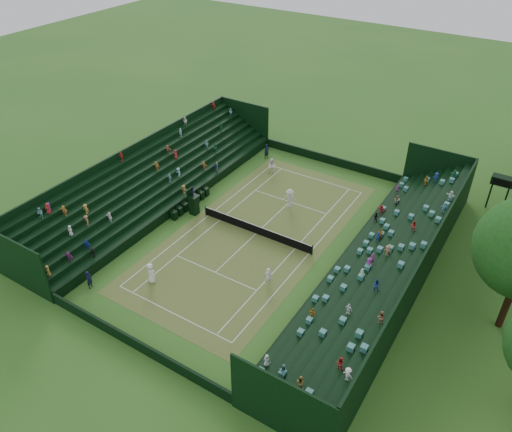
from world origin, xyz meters
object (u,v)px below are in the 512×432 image
object	(u,v)px
player_near_west	(151,273)
umpire_chair	(194,202)
tennis_net	(256,229)
player_near_east	(268,276)
player_far_east	(290,198)
player_far_west	(272,166)

from	to	relation	value
player_near_west	umpire_chair	bearing A→B (deg)	-48.97
tennis_net	player_near_west	distance (m)	10.70
tennis_net	player_near_west	world-z (taller)	player_near_west
player_near_east	player_far_east	size ratio (longest dim) A/B	0.83
player_near_west	tennis_net	bearing A→B (deg)	-87.48
tennis_net	player_far_east	world-z (taller)	player_far_east
player_near_west	player_far_east	distance (m)	16.16
umpire_chair	player_near_east	distance (m)	12.37
player_far_west	player_far_east	bearing A→B (deg)	-64.23
tennis_net	player_far_west	distance (m)	11.37
umpire_chair	player_near_east	xyz separation A→B (m)	(11.36, -4.88, -0.45)
umpire_chair	player_far_east	distance (m)	9.43
umpire_chair	tennis_net	bearing A→B (deg)	3.11
tennis_net	player_far_west	world-z (taller)	player_far_west
umpire_chair	player_near_east	world-z (taller)	umpire_chair
tennis_net	player_far_east	xyz separation A→B (m)	(0.40, 5.59, 0.49)
umpire_chair	player_near_east	bearing A→B (deg)	-23.25
player_near_east	player_far_east	xyz separation A→B (m)	(-4.06, 10.85, 0.17)
tennis_net	player_near_east	bearing A→B (deg)	-49.67
tennis_net	umpire_chair	distance (m)	6.95
player_far_west	umpire_chair	bearing A→B (deg)	-122.09
player_near_east	player_far_west	world-z (taller)	player_far_west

